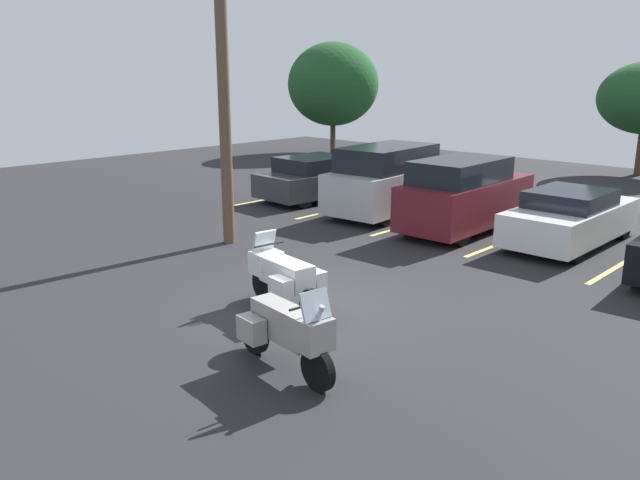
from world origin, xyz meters
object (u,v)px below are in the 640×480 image
(car_charcoal, at_px, (319,178))
(car_maroon, at_px, (465,195))
(motorcycle_touring, at_px, (284,276))
(motorcycle_second, at_px, (287,330))
(car_white, at_px, (571,218))
(utility_pole, at_px, (223,85))
(car_silver, at_px, (391,180))

(car_charcoal, distance_m, car_maroon, 5.89)
(motorcycle_touring, height_order, car_maroon, car_maroon)
(car_maroon, bearing_deg, motorcycle_touring, -83.73)
(motorcycle_second, distance_m, car_charcoal, 12.76)
(car_white, bearing_deg, utility_pole, -137.64)
(car_charcoal, height_order, car_silver, car_silver)
(car_silver, xyz_separation_m, car_maroon, (2.77, -0.44, -0.04))
(car_charcoal, xyz_separation_m, car_white, (8.50, 0.04, -0.02))
(car_charcoal, distance_m, car_white, 8.50)
(car_charcoal, xyz_separation_m, car_silver, (3.09, -0.10, 0.30))
(car_white, relative_size, utility_pole, 0.58)
(motorcycle_second, bearing_deg, car_silver, 119.82)
(car_white, bearing_deg, car_charcoal, -179.76)
(car_maroon, bearing_deg, utility_pole, -125.10)
(car_white, distance_m, utility_pole, 9.01)
(car_silver, height_order, car_maroon, car_silver)
(motorcycle_second, relative_size, car_charcoal, 0.47)
(motorcycle_second, height_order, car_maroon, car_maroon)
(car_silver, bearing_deg, car_maroon, -8.97)
(motorcycle_second, height_order, utility_pole, utility_pole)
(motorcycle_second, xyz_separation_m, car_maroon, (-2.63, 8.99, 0.32))
(motorcycle_touring, height_order, car_silver, car_silver)
(car_silver, relative_size, car_maroon, 1.11)
(car_silver, bearing_deg, motorcycle_second, -60.18)
(car_silver, distance_m, car_maroon, 2.81)
(motorcycle_second, bearing_deg, motorcycle_touring, 137.96)
(car_silver, bearing_deg, car_charcoal, 178.11)
(car_white, xyz_separation_m, utility_pole, (-6.23, -5.68, 3.16))
(motorcycle_second, relative_size, car_maroon, 0.48)
(car_maroon, bearing_deg, motorcycle_second, -73.71)
(car_maroon, relative_size, utility_pole, 0.60)
(motorcycle_second, relative_size, utility_pole, 0.29)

